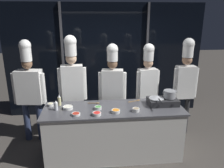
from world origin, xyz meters
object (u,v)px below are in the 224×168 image
Objects in this scene: prep_bowl_noodles at (51,105)px; chef_apprentice at (185,79)px; prep_bowl_mushrooms at (136,110)px; chef_pastry at (147,82)px; portable_stove at (163,101)px; serving_spoon_solid at (137,100)px; chef_sous at (72,80)px; prep_bowl_garlic at (68,107)px; squeeze_bottle_clear at (56,106)px; prep_bowl_chili_flakes at (76,114)px; chef_head at (30,87)px; prep_bowl_bell_pepper at (97,114)px; frying_pan at (157,97)px; serving_spoon_slotted at (96,103)px; stock_pot at (170,94)px; squeeze_bottle_oil at (59,100)px; chef_line at (112,85)px; prep_bowl_carrots at (116,111)px; prep_bowl_scallions at (98,108)px.

chef_apprentice is at bearing 8.90° from prep_bowl_noodles.
chef_pastry is (0.40, 0.85, 0.21)m from prep_bowl_mushrooms.
portable_stove reaches higher than serving_spoon_solid.
chef_sous reaches higher than chef_apprentice.
prep_bowl_garlic is 2.34m from chef_apprentice.
prep_bowl_chili_flakes is (0.34, -0.24, -0.06)m from squeeze_bottle_clear.
chef_apprentice is (3.02, -0.06, 0.08)m from chef_head.
prep_bowl_garlic is (0.19, 0.02, -0.05)m from squeeze_bottle_clear.
prep_bowl_mushrooms is 0.47m from serving_spoon_solid.
chef_head is at bearing 156.03° from prep_bowl_mushrooms.
prep_bowl_chili_flakes is 0.99× the size of prep_bowl_bell_pepper.
frying_pan is 2.77× the size of squeeze_bottle_clear.
frying_pan is at bearing 11.89° from prep_bowl_chili_flakes.
prep_bowl_mushrooms is at bearing -32.62° from serving_spoon_slotted.
stock_pot is 1.93m from squeeze_bottle_oil.
chef_pastry is (1.52, 0.64, 0.21)m from prep_bowl_garlic.
chef_line reaches higher than prep_bowl_chili_flakes.
prep_bowl_chili_flakes is 1.17× the size of prep_bowl_mushrooms.
chef_line is at bearing 46.37° from serving_spoon_slotted.
chef_line is (1.56, -0.07, 0.01)m from chef_head.
squeeze_bottle_oil is 0.91× the size of serving_spoon_slotted.
prep_bowl_carrots reaches higher than serving_spoon_slotted.
chef_line reaches higher than prep_bowl_mushrooms.
frying_pan is 0.92m from chef_apprentice.
stock_pot is at bearing 1.03° from frying_pan.
prep_bowl_scallions is at bearing 166.18° from prep_bowl_mushrooms.
squeeze_bottle_oil is 1.39m from serving_spoon_solid.
prep_bowl_noodles is at bearing 46.15° from chef_sous.
prep_bowl_noodles is at bearing 140.46° from chef_head.
chef_apprentice is at bearing 35.80° from frying_pan.
frying_pan is 1.88× the size of serving_spoon_solid.
prep_bowl_scallions is 0.26m from serving_spoon_slotted.
squeeze_bottle_oil is at bearing 124.98° from prep_bowl_chili_flakes.
prep_bowl_carrots reaches higher than serving_spoon_solid.
prep_bowl_carrots is at bearing 95.97° from chef_line.
chef_line is at bearing 144.35° from frying_pan.
chef_head is (-0.76, 0.62, 0.19)m from prep_bowl_garlic.
chef_line is (-0.42, 0.30, 0.22)m from serving_spoon_solid.
prep_bowl_mushrooms reaches higher than prep_bowl_scallions.
stock_pot is at bearing 1.67° from squeeze_bottle_clear.
portable_stove is 0.27× the size of chef_line.
prep_bowl_garlic is 0.08× the size of chef_apprentice.
chef_apprentice is (2.42, 0.38, 0.21)m from squeeze_bottle_oil.
chef_head is (-1.23, 0.91, 0.19)m from prep_bowl_bell_pepper.
squeeze_bottle_oil is 1.64× the size of prep_bowl_scallions.
stock_pot is at bearing 20.91° from prep_bowl_mushrooms.
prep_bowl_garlic is at bearing -178.88° from frying_pan.
prep_bowl_noodles is at bearing 9.17° from chef_apprentice.
chef_pastry reaches higher than prep_bowl_carrots.
chef_apprentice is at bearing 46.51° from stock_pot.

